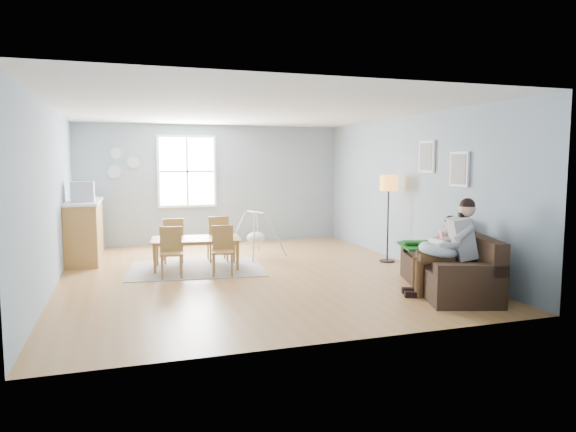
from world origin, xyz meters
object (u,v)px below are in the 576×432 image
object	(u,v)px
chair_se	(223,248)
chair_ne	(218,236)
father	(450,244)
counter	(85,230)
sofa	(451,270)
chair_nw	(173,238)
dining_table	(196,254)
baby_swing	(256,237)
floor_lamp	(389,190)
monitor	(83,192)
chair_sw	(171,249)
storage_cube	(455,280)
toddler	(443,239)

from	to	relation	value
chair_se	chair_ne	size ratio (longest dim) A/B	0.94
father	counter	world-z (taller)	father
sofa	counter	world-z (taller)	counter
counter	chair_nw	bearing A→B (deg)	-30.58
chair_nw	chair_ne	world-z (taller)	chair_ne
dining_table	baby_swing	world-z (taller)	baby_swing
floor_lamp	monitor	bearing A→B (deg)	163.45
floor_lamp	chair_sw	bearing A→B (deg)	-179.04
father	floor_lamp	size ratio (longest dim) A/B	0.85
chair_ne	monitor	world-z (taller)	monitor
father	chair_se	distance (m)	3.59
sofa	storage_cube	distance (m)	0.34
monitor	baby_swing	distance (m)	3.32
counter	baby_swing	xyz separation A→B (m)	(3.17, -0.74, -0.18)
chair_nw	chair_ne	size ratio (longest dim) A/B	0.98
chair_ne	floor_lamp	bearing A→B (deg)	-17.86
dining_table	chair_nw	world-z (taller)	chair_nw
father	dining_table	distance (m)	4.28
dining_table	monitor	xyz separation A→B (m)	(-1.89, 1.14, 1.05)
monitor	father	bearing A→B (deg)	-39.17
sofa	baby_swing	bearing A→B (deg)	120.46
counter	monitor	xyz separation A→B (m)	(0.01, -0.39, 0.75)
chair_sw	baby_swing	world-z (taller)	baby_swing
father	toddler	distance (m)	0.49
toddler	chair_sw	xyz separation A→B (m)	(-3.77, 1.94, -0.27)
chair_ne	chair_nw	bearing A→B (deg)	173.51
monitor	chair_se	bearing A→B (deg)	-38.09
dining_table	monitor	bearing A→B (deg)	155.43
toddler	chair_sw	distance (m)	4.25
chair_sw	baby_swing	bearing A→B (deg)	36.77
sofa	storage_cube	world-z (taller)	sofa
toddler	chair_ne	size ratio (longest dim) A/B	1.01
father	toddler	bearing A→B (deg)	65.88
dining_table	chair_se	size ratio (longest dim) A/B	1.88
baby_swing	sofa	bearing A→B (deg)	-59.54
father	chair_sw	size ratio (longest dim) A/B	1.68
floor_lamp	counter	size ratio (longest dim) A/B	0.79
chair_ne	father	bearing A→B (deg)	-52.68
dining_table	chair_nw	bearing A→B (deg)	125.71
father	chair_nw	world-z (taller)	father
toddler	monitor	world-z (taller)	monitor
sofa	chair_sw	size ratio (longest dim) A/B	2.77
toddler	storage_cube	distance (m)	0.71
toddler	chair_nw	distance (m)	4.77
floor_lamp	chair_nw	bearing A→B (deg)	164.48
father	chair_ne	world-z (taller)	father
storage_cube	baby_swing	xyz separation A→B (m)	(-1.89, 3.76, 0.16)
chair_sw	floor_lamp	bearing A→B (deg)	0.96
sofa	chair_nw	bearing A→B (deg)	138.03
storage_cube	chair_ne	size ratio (longest dim) A/B	0.54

